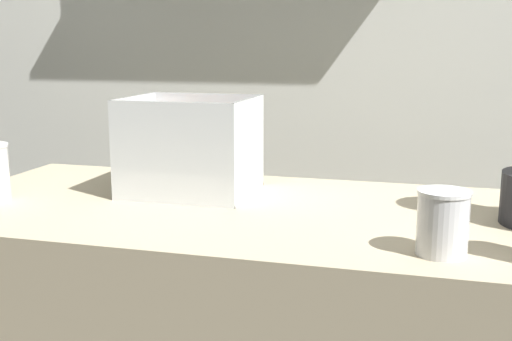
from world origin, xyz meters
TOP-DOWN VIEW (x-y plane):
  - back_wall_unit at (-0.01, 0.77)m, footprint 2.60×0.24m
  - carrot_display_bin at (-0.19, 0.09)m, footprint 0.28×0.24m
  - juice_cup_pomegranate_left at (0.37, -0.21)m, footprint 0.09×0.09m

SIDE VIEW (x-z plane):
  - juice_cup_pomegranate_left at x=0.37m, z-range 0.89..1.00m
  - carrot_display_bin at x=-0.19m, z-range 0.86..1.08m
  - back_wall_unit at x=-0.01m, z-range 0.01..2.51m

